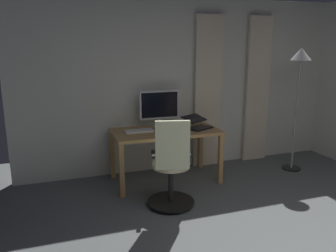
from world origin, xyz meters
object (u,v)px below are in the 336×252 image
cell_phone_by_monitor (177,130)px  floor_lamp (300,72)px  office_chair (171,168)px  computer_monitor (159,106)px  computer_mouse (168,131)px  desk (165,136)px  computer_keyboard (139,131)px  laptop (198,124)px  cell_phone_face_up (186,124)px

cell_phone_by_monitor → floor_lamp: size_ratio=0.08×
office_chair → cell_phone_by_monitor: office_chair is taller
cell_phone_by_monitor → floor_lamp: 1.96m
computer_monitor → computer_mouse: bearing=90.4°
desk → computer_keyboard: 0.38m
desk → cell_phone_by_monitor: bearing=163.7°
computer_mouse → floor_lamp: (-1.97, 0.06, 0.72)m
computer_mouse → laptop: bearing=-167.8°
computer_keyboard → computer_monitor: bearing=-148.0°
computer_keyboard → office_chair: bearing=101.5°
laptop → floor_lamp: floor_lamp is taller
cell_phone_by_monitor → desk: bearing=-5.0°
computer_monitor → laptop: computer_monitor is taller
desk → office_chair: office_chair is taller
computer_monitor → office_chair: bearing=79.7°
office_chair → cell_phone_by_monitor: (-0.35, -0.75, 0.25)m
office_chair → computer_keyboard: office_chair is taller
cell_phone_face_up → floor_lamp: bearing=145.4°
computer_mouse → cell_phone_by_monitor: 0.18m
office_chair → cell_phone_by_monitor: size_ratio=7.41×
cell_phone_face_up → computer_monitor: bearing=-24.7°
cell_phone_face_up → computer_keyboard: bearing=-5.5°
computer_keyboard → desk: bearing=175.6°
desk → laptop: bearing=176.0°
computer_mouse → office_chair: bearing=73.7°
computer_keyboard → floor_lamp: 2.45m
computer_keyboard → laptop: size_ratio=0.84×
computer_monitor → computer_mouse: computer_monitor is taller
desk → cell_phone_by_monitor: cell_phone_by_monitor is taller
cell_phone_by_monitor → floor_lamp: (-1.81, 0.15, 0.74)m
desk → office_chair: bearing=76.3°
laptop → office_chair: bearing=23.0°
office_chair → cell_phone_by_monitor: 0.86m
office_chair → computer_monitor: computer_monitor is taller
computer_mouse → floor_lamp: floor_lamp is taller
desk → floor_lamp: floor_lamp is taller
computer_keyboard → cell_phone_face_up: bearing=-165.5°
computer_monitor → computer_keyboard: bearing=32.0°
computer_monitor → cell_phone_by_monitor: (-0.16, 0.30, -0.28)m
computer_keyboard → cell_phone_face_up: computer_keyboard is taller
computer_monitor → cell_phone_face_up: (-0.39, 0.03, -0.28)m
desk → floor_lamp: 2.14m
cell_phone_by_monitor → cell_phone_face_up: size_ratio=1.00×
office_chair → computer_monitor: size_ratio=1.87×
office_chair → cell_phone_by_monitor: bearing=79.2°
computer_keyboard → laptop: bearing=175.8°
cell_phone_face_up → floor_lamp: size_ratio=0.08×
computer_keyboard → floor_lamp: floor_lamp is taller
office_chair → computer_mouse: bearing=88.0°
laptop → computer_mouse: size_ratio=4.44×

